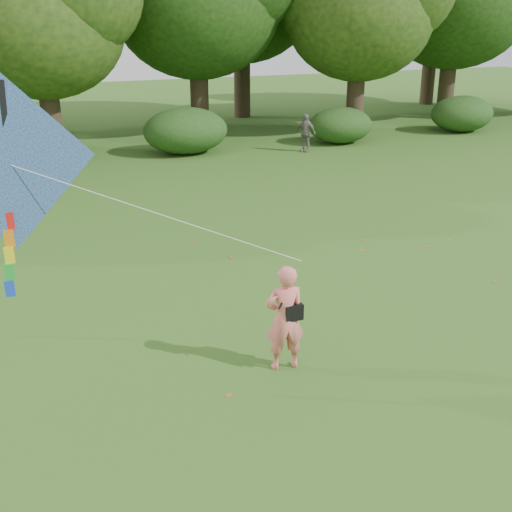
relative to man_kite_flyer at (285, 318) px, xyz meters
name	(u,v)px	position (x,y,z in m)	size (l,w,h in m)	color
ground	(348,381)	(0.74, -0.77, -0.88)	(100.00, 100.00, 0.00)	#265114
man_kite_flyer	(285,318)	(0.00, 0.00, 0.00)	(0.65, 0.42, 1.77)	#EA726E
bystander_right	(305,133)	(8.43, 15.54, -0.09)	(0.93, 0.39, 1.59)	gray
crossbody_bag	(292,311)	(0.12, -0.03, 0.12)	(0.43, 0.20, 0.71)	black
flying_kite	(9,167)	(-3.71, 1.26, 2.49)	(5.20, 1.63, 3.26)	#24399E
tree_line	(119,9)	(2.41, 22.11, 4.72)	(54.70, 15.30, 9.48)	#3A2D1E
shrub_band	(95,140)	(0.02, 16.84, -0.03)	(39.15, 3.22, 1.88)	#264919
fallen_leaves	(277,270)	(1.69, 3.88, -0.88)	(11.99, 6.97, 0.01)	brown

